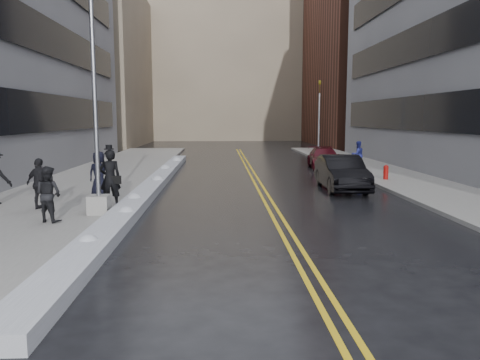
{
  "coord_description": "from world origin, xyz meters",
  "views": [
    {
      "loc": [
        0.63,
        -13.1,
        3.25
      ],
      "look_at": [
        1.25,
        1.45,
        1.3
      ],
      "focal_mm": 35.0,
      "sensor_mm": 36.0,
      "label": 1
    }
  ],
  "objects": [
    {
      "name": "sidewalk_west",
      "position": [
        -5.75,
        10.0,
        0.07
      ],
      "size": [
        5.5,
        50.0,
        0.15
      ],
      "primitive_type": "cube",
      "color": "gray",
      "rests_on": "ground"
    },
    {
      "name": "snow_ridge",
      "position": [
        -2.45,
        8.0,
        0.17
      ],
      "size": [
        0.9,
        30.0,
        0.34
      ],
      "primitive_type": "cube",
      "color": "silver",
      "rests_on": "ground"
    },
    {
      "name": "lane_line_left",
      "position": [
        2.35,
        10.0,
        0.0
      ],
      "size": [
        0.12,
        50.0,
        0.01
      ],
      "primitive_type": "cube",
      "color": "gold",
      "rests_on": "ground"
    },
    {
      "name": "building_far",
      "position": [
        2.0,
        60.0,
        11.0
      ],
      "size": [
        36.0,
        16.0,
        22.0
      ],
      "primitive_type": "cube",
      "color": "gray",
      "rests_on": "ground"
    },
    {
      "name": "fire_hydrant",
      "position": [
        9.0,
        10.0,
        0.55
      ],
      "size": [
        0.26,
        0.26,
        0.73
      ],
      "color": "maroon",
      "rests_on": "sidewalk_east"
    },
    {
      "name": "pedestrian_fedora",
      "position": [
        -3.2,
        3.19,
        1.15
      ],
      "size": [
        0.86,
        0.73,
        2.01
      ],
      "primitive_type": "imported",
      "rotation": [
        0.0,
        0.0,
        3.54
      ],
      "color": "black",
      "rests_on": "sidewalk_west"
    },
    {
      "name": "car_black",
      "position": [
        6.08,
        7.52,
        0.78
      ],
      "size": [
        1.78,
        4.8,
        1.57
      ],
      "primitive_type": "imported",
      "rotation": [
        0.0,
        0.0,
        -0.03
      ],
      "color": "black",
      "rests_on": "ground"
    },
    {
      "name": "pedestrian_east",
      "position": [
        9.11,
        15.28,
        0.98
      ],
      "size": [
        0.92,
        0.78,
        1.66
      ],
      "primitive_type": "imported",
      "rotation": [
        0.0,
        0.0,
        3.34
      ],
      "color": "navy",
      "rests_on": "sidewalk_east"
    },
    {
      "name": "lane_line_right",
      "position": [
        2.65,
        10.0,
        0.0
      ],
      "size": [
        0.12,
        50.0,
        0.01
      ],
      "primitive_type": "cube",
      "color": "gold",
      "rests_on": "ground"
    },
    {
      "name": "pedestrian_d",
      "position": [
        -5.48,
        2.85,
        1.02
      ],
      "size": [
        1.1,
        0.73,
        1.74
      ],
      "primitive_type": "imported",
      "rotation": [
        0.0,
        0.0,
        2.82
      ],
      "color": "black",
      "rests_on": "sidewalk_west"
    },
    {
      "name": "building_east_far",
      "position": [
        19.0,
        42.0,
        14.0
      ],
      "size": [
        14.0,
        20.0,
        28.0
      ],
      "primitive_type": "cube",
      "color": "#562D21",
      "rests_on": "ground"
    },
    {
      "name": "building_west_far",
      "position": [
        -15.5,
        44.0,
        9.0
      ],
      "size": [
        14.0,
        22.0,
        18.0
      ],
      "primitive_type": "cube",
      "color": "gray",
      "rests_on": "ground"
    },
    {
      "name": "pedestrian_c",
      "position": [
        -4.16,
        5.51,
        1.04
      ],
      "size": [
        0.94,
        0.69,
        1.78
      ],
      "primitive_type": "imported",
      "rotation": [
        0.0,
        0.0,
        2.99
      ],
      "color": "black",
      "rests_on": "sidewalk_west"
    },
    {
      "name": "lamppost",
      "position": [
        -3.3,
        2.0,
        2.53
      ],
      "size": [
        0.65,
        0.65,
        7.62
      ],
      "color": "gray",
      "rests_on": "sidewalk_west"
    },
    {
      "name": "pedestrian_b",
      "position": [
        -4.48,
        0.86,
        0.99
      ],
      "size": [
        1.0,
        0.9,
        1.67
      ],
      "primitive_type": "imported",
      "rotation": [
        0.0,
        0.0,
        2.73
      ],
      "color": "black",
      "rests_on": "sidewalk_west"
    },
    {
      "name": "car_maroon",
      "position": [
        7.32,
        16.58,
        0.67
      ],
      "size": [
        2.25,
        4.73,
        1.33
      ],
      "primitive_type": "imported",
      "rotation": [
        0.0,
        0.0,
        -0.09
      ],
      "color": "#410A13",
      "rests_on": "ground"
    },
    {
      "name": "sidewalk_east",
      "position": [
        10.0,
        10.0,
        0.07
      ],
      "size": [
        4.0,
        50.0,
        0.15
      ],
      "primitive_type": "cube",
      "color": "gray",
      "rests_on": "ground"
    },
    {
      "name": "traffic_signal",
      "position": [
        8.5,
        24.0,
        3.4
      ],
      "size": [
        0.16,
        0.2,
        6.0
      ],
      "color": "gray",
      "rests_on": "sidewalk_east"
    },
    {
      "name": "ground",
      "position": [
        0.0,
        0.0,
        0.0
      ],
      "size": [
        160.0,
        160.0,
        0.0
      ],
      "primitive_type": "plane",
      "color": "black",
      "rests_on": "ground"
    }
  ]
}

